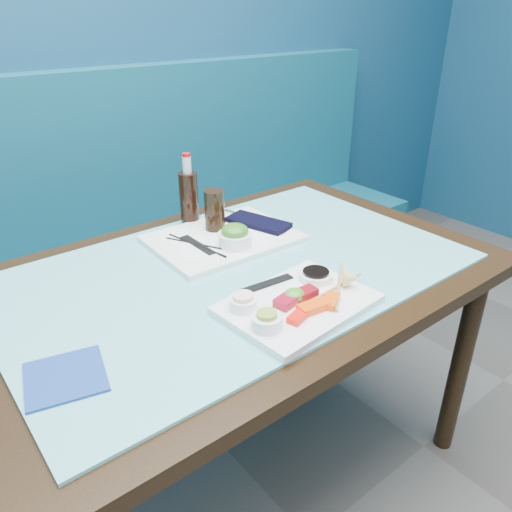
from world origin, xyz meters
TOP-DOWN VIEW (x-y plane):
  - booth_bench at (0.00, 2.29)m, footprint 3.00×0.56m
  - dining_table at (0.00, 1.45)m, footprint 1.40×0.90m
  - glass_top at (0.00, 1.45)m, footprint 1.22×0.76m
  - sashimi_plate at (-0.00, 1.20)m, footprint 0.36×0.27m
  - salmon_left at (-0.05, 1.15)m, footprint 0.07×0.04m
  - salmon_mid at (-0.00, 1.15)m, footprint 0.08×0.05m
  - salmon_right at (0.05, 1.15)m, footprint 0.07×0.06m
  - tuna_left at (-0.03, 1.21)m, footprint 0.07×0.05m
  - tuna_right at (0.02, 1.21)m, footprint 0.06×0.04m
  - seaweed_garnish at (-0.01, 1.21)m, footprint 0.06×0.06m
  - ramekin_wasabi at (-0.13, 1.17)m, footprint 0.09×0.09m
  - wasabi_fill at (-0.13, 1.17)m, footprint 0.06×0.06m
  - ramekin_ginger at (-0.12, 1.26)m, footprint 0.08×0.08m
  - ginger_fill at (-0.12, 1.26)m, footprint 0.06×0.06m
  - soy_dish at (0.10, 1.25)m, footprint 0.09×0.09m
  - soy_fill at (0.10, 1.25)m, footprint 0.09×0.09m
  - lemon_wedge at (0.14, 1.17)m, footprint 0.06×0.06m
  - chopstick_sleeve at (-0.02, 1.31)m, footprint 0.16×0.04m
  - wooden_chopstick_a at (0.11, 1.19)m, footprint 0.20×0.02m
  - wooden_chopstick_b at (0.12, 1.19)m, footprint 0.18×0.15m
  - serving_tray at (0.07, 1.62)m, footprint 0.42×0.32m
  - paper_placemat at (0.07, 1.62)m, footprint 0.34×0.27m
  - seaweed_bowl at (0.06, 1.54)m, footprint 0.13×0.13m
  - seaweed_salad at (0.06, 1.54)m, footprint 0.10×0.10m
  - cola_glass at (0.08, 1.67)m, footprint 0.07×0.07m
  - navy_pouch at (0.21, 1.62)m, footprint 0.14×0.22m
  - fork at (0.20, 1.72)m, footprint 0.04×0.09m
  - black_chopstick_a at (-0.03, 1.61)m, footprint 0.05×0.23m
  - black_chopstick_b at (-0.02, 1.61)m, footprint 0.11×0.20m
  - tray_sleeve at (-0.02, 1.61)m, footprint 0.03×0.15m
  - cola_bottle_body at (0.07, 1.79)m, footprint 0.07×0.07m
  - cola_bottle_neck at (0.07, 1.79)m, footprint 0.03×0.03m
  - cola_bottle_cap at (0.07, 1.79)m, footprint 0.03×0.03m
  - blue_napkin at (-0.52, 1.30)m, footprint 0.18×0.18m

SIDE VIEW (x-z plane):
  - booth_bench at x=0.00m, z-range -0.21..0.96m
  - dining_table at x=0.00m, z-range 0.29..1.04m
  - glass_top at x=0.00m, z-range 0.75..0.76m
  - blue_napkin at x=-0.52m, z-range 0.76..0.76m
  - serving_tray at x=0.07m, z-range 0.76..0.77m
  - sashimi_plate at x=0.00m, z-range 0.76..0.78m
  - paper_placemat at x=0.07m, z-range 0.77..0.78m
  - tray_sleeve at x=-0.02m, z-range 0.77..0.78m
  - black_chopstick_b at x=-0.02m, z-range 0.77..0.78m
  - black_chopstick_a at x=-0.03m, z-range 0.77..0.78m
  - chopstick_sleeve at x=-0.02m, z-range 0.78..0.78m
  - wooden_chopstick_a at x=0.11m, z-range 0.78..0.78m
  - fork at x=0.20m, z-range 0.77..0.79m
  - wooden_chopstick_b at x=0.12m, z-range 0.78..0.78m
  - navy_pouch at x=0.21m, z-range 0.77..0.79m
  - salmon_left at x=-0.05m, z-range 0.78..0.79m
  - salmon_right at x=0.05m, z-range 0.78..0.79m
  - soy_dish at x=0.10m, z-range 0.78..0.79m
  - salmon_mid at x=0.00m, z-range 0.78..0.79m
  - tuna_right at x=0.02m, z-range 0.78..0.79m
  - tuna_left at x=-0.03m, z-range 0.78..0.80m
  - ramekin_ginger at x=-0.12m, z-range 0.78..0.80m
  - seaweed_garnish at x=-0.01m, z-range 0.78..0.80m
  - ramekin_wasabi at x=-0.13m, z-range 0.78..0.80m
  - seaweed_bowl at x=0.06m, z-range 0.77..0.81m
  - soy_fill at x=0.10m, z-range 0.79..0.80m
  - lemon_wedge at x=0.14m, z-range 0.78..0.82m
  - ginger_fill at x=-0.12m, z-range 0.80..0.81m
  - wasabi_fill at x=-0.13m, z-range 0.80..0.81m
  - seaweed_salad at x=0.06m, z-range 0.80..0.84m
  - cola_glass at x=0.08m, z-range 0.77..0.90m
  - cola_bottle_body at x=0.07m, z-range 0.76..0.93m
  - cola_bottle_neck at x=0.07m, z-range 0.93..0.98m
  - cola_bottle_cap at x=0.07m, z-range 0.98..0.99m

